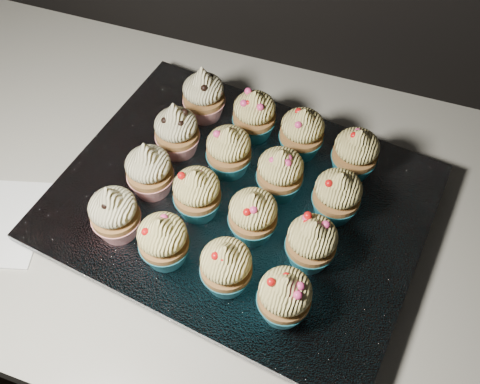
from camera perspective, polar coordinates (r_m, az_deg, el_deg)
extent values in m
cube|color=black|center=(1.17, 9.39, -16.80)|extent=(2.40, 0.60, 0.86)
cube|color=beige|center=(0.77, 13.87, -5.80)|extent=(2.44, 0.64, 0.04)
cube|color=black|center=(0.74, 0.00, -1.75)|extent=(0.49, 0.40, 0.02)
cube|color=silver|center=(0.73, 0.00, -1.00)|extent=(0.53, 0.44, 0.01)
cone|color=#B0181D|center=(0.70, -12.87, -3.30)|extent=(0.06, 0.06, 0.03)
ellipsoid|color=beige|center=(0.67, -13.46, -1.57)|extent=(0.06, 0.06, 0.04)
cone|color=beige|center=(0.65, -13.93, -0.19)|extent=(0.03, 0.03, 0.03)
cone|color=#1B7083|center=(0.67, -7.94, -6.13)|extent=(0.06, 0.06, 0.03)
ellipsoid|color=#F5DD7C|center=(0.64, -8.33, -4.46)|extent=(0.06, 0.06, 0.04)
cone|color=#F5DD7C|center=(0.62, -8.58, -3.36)|extent=(0.03, 0.03, 0.02)
cone|color=#1B7083|center=(0.65, -1.43, -8.89)|extent=(0.06, 0.06, 0.03)
ellipsoid|color=#F5DD7C|center=(0.62, -1.51, -7.31)|extent=(0.06, 0.06, 0.04)
cone|color=#F5DD7C|center=(0.60, -1.55, -6.26)|extent=(0.03, 0.03, 0.02)
cone|color=#1B7083|center=(0.63, 4.62, -11.92)|extent=(0.06, 0.06, 0.03)
ellipsoid|color=#F5DD7C|center=(0.60, 4.87, -10.47)|extent=(0.06, 0.06, 0.04)
cone|color=#F5DD7C|center=(0.58, 5.03, -9.50)|extent=(0.03, 0.03, 0.02)
cone|color=#B0181D|center=(0.73, -9.39, 1.12)|extent=(0.06, 0.06, 0.03)
ellipsoid|color=beige|center=(0.70, -9.80, 2.97)|extent=(0.06, 0.06, 0.04)
cone|color=beige|center=(0.68, -10.13, 4.43)|extent=(0.03, 0.03, 0.03)
cone|color=#1B7083|center=(0.70, -4.48, -1.21)|extent=(0.06, 0.06, 0.03)
ellipsoid|color=#F5DD7C|center=(0.67, -4.69, 0.62)|extent=(0.06, 0.06, 0.04)
cone|color=#F5DD7C|center=(0.66, -4.82, 1.80)|extent=(0.03, 0.03, 0.02)
cone|color=#1B7083|center=(0.68, 1.35, -3.55)|extent=(0.06, 0.06, 0.03)
ellipsoid|color=#F5DD7C|center=(0.65, 1.42, -1.78)|extent=(0.06, 0.06, 0.04)
cone|color=#F5DD7C|center=(0.63, 1.46, -0.63)|extent=(0.03, 0.03, 0.02)
cone|color=#1B7083|center=(0.67, 7.42, -6.35)|extent=(0.06, 0.06, 0.03)
ellipsoid|color=#F5DD7C|center=(0.64, 7.78, -4.68)|extent=(0.06, 0.06, 0.04)
cone|color=#F5DD7C|center=(0.62, 8.01, -3.59)|extent=(0.03, 0.03, 0.02)
cone|color=#B0181D|center=(0.77, -6.59, 5.25)|extent=(0.06, 0.06, 0.03)
ellipsoid|color=beige|center=(0.74, -6.86, 7.16)|extent=(0.06, 0.06, 0.04)
cone|color=beige|center=(0.72, -7.08, 8.66)|extent=(0.03, 0.03, 0.03)
cone|color=#1B7083|center=(0.74, -1.17, 3.29)|extent=(0.06, 0.06, 0.03)
ellipsoid|color=#F5DD7C|center=(0.72, -1.22, 5.20)|extent=(0.06, 0.06, 0.04)
cone|color=#F5DD7C|center=(0.70, -1.25, 6.43)|extent=(0.03, 0.03, 0.02)
cone|color=#1B7083|center=(0.72, 4.19, 0.93)|extent=(0.06, 0.06, 0.03)
ellipsoid|color=#F5DD7C|center=(0.69, 4.37, 2.80)|extent=(0.06, 0.06, 0.04)
cone|color=#F5DD7C|center=(0.68, 4.49, 4.01)|extent=(0.03, 0.03, 0.02)
cone|color=#1B7083|center=(0.71, 10.04, -1.41)|extent=(0.06, 0.06, 0.03)
ellipsoid|color=#F5DD7C|center=(0.68, 10.49, 0.38)|extent=(0.06, 0.06, 0.04)
cone|color=#F5DD7C|center=(0.66, 10.79, 1.55)|extent=(0.03, 0.03, 0.02)
cone|color=#B0181D|center=(0.82, -3.81, 9.00)|extent=(0.06, 0.06, 0.03)
ellipsoid|color=beige|center=(0.79, -3.96, 10.94)|extent=(0.06, 0.06, 0.04)
cone|color=beige|center=(0.77, -4.08, 12.45)|extent=(0.03, 0.03, 0.03)
cone|color=#1B7083|center=(0.79, 1.50, 7.05)|extent=(0.06, 0.06, 0.03)
ellipsoid|color=#F5DD7C|center=(0.76, 1.56, 8.99)|extent=(0.06, 0.06, 0.04)
cone|color=#F5DD7C|center=(0.74, 1.60, 10.23)|extent=(0.03, 0.03, 0.02)
cone|color=#1B7083|center=(0.77, 6.45, 5.17)|extent=(0.06, 0.06, 0.03)
ellipsoid|color=#F5DD7C|center=(0.74, 6.72, 7.08)|extent=(0.06, 0.06, 0.04)
cone|color=#F5DD7C|center=(0.73, 6.90, 8.31)|extent=(0.03, 0.03, 0.02)
cone|color=#1B7083|center=(0.76, 11.90, 2.96)|extent=(0.06, 0.06, 0.03)
ellipsoid|color=#F5DD7C|center=(0.73, 12.40, 4.82)|extent=(0.06, 0.06, 0.04)
cone|color=#F5DD7C|center=(0.71, 12.73, 6.01)|extent=(0.03, 0.03, 0.02)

